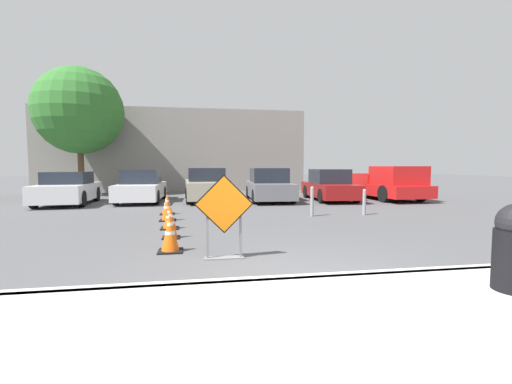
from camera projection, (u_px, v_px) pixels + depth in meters
name	position (u px, v px, depth m)	size (l,w,h in m)	color
ground_plane	(232.00, 204.00, 14.42)	(96.00, 96.00, 0.00)	#4C4C4F
sidewalk_strip	(341.00, 324.00, 3.33)	(28.63, 2.53, 0.14)	beige
curb_lip	(302.00, 281.00, 4.58)	(28.63, 0.20, 0.14)	beige
road_closed_sign	(224.00, 212.00, 5.87)	(1.01, 0.20, 1.47)	black
traffic_cone_nearest	(170.00, 233.00, 6.42)	(0.45, 0.45, 0.72)	black
traffic_cone_second	(171.00, 223.00, 7.64)	(0.38, 0.38, 0.69)	black
traffic_cone_third	(170.00, 218.00, 8.78)	(0.45, 0.45, 0.60)	black
traffic_cone_fourth	(167.00, 208.00, 10.10)	(0.46, 0.46, 0.79)	black
traffic_cone_fifth	(167.00, 204.00, 11.42)	(0.46, 0.46, 0.69)	black
parked_car_nearest	(68.00, 189.00, 14.45)	(2.09, 4.11, 1.37)	silver
parked_car_second	(142.00, 187.00, 15.52)	(1.86, 4.23, 1.46)	silver
parked_car_third	(206.00, 186.00, 16.00)	(2.06, 4.57, 1.53)	#A39984
parked_car_fourth	(269.00, 186.00, 15.96)	(2.01, 4.33, 1.52)	slate
parked_car_fifth	(330.00, 186.00, 16.25)	(1.97, 4.35, 1.47)	maroon
pickup_truck	(388.00, 184.00, 16.58)	(2.18, 5.18, 1.61)	red
bollard_nearest	(312.00, 201.00, 10.98)	(0.12, 0.12, 0.96)	gray
bollard_second	(364.00, 201.00, 11.28)	(0.12, 0.12, 0.86)	gray
building_facade_backdrop	(177.00, 152.00, 23.89)	(16.85, 5.00, 5.26)	gray
street_tree_behind_lot	(79.00, 111.00, 18.54)	(4.66, 4.66, 6.94)	#513823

